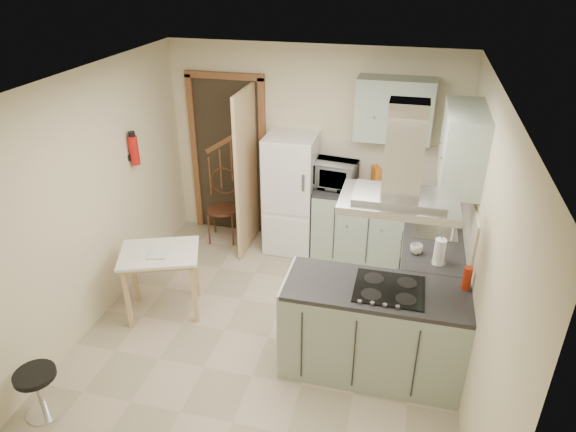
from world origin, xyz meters
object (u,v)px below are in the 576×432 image
(fridge, at_px, (291,193))
(extractor_hood, at_px, (399,202))
(bentwood_chair, at_px, (222,210))
(microwave, at_px, (332,174))
(peninsula, at_px, (373,330))
(stool, at_px, (40,393))
(drop_leaf_table, at_px, (163,282))

(fridge, distance_m, extractor_hood, 2.57)
(bentwood_chair, bearing_deg, microwave, -5.80)
(extractor_hood, bearing_deg, peninsula, 180.00)
(fridge, height_order, microwave, fridge)
(fridge, bearing_deg, peninsula, -58.26)
(extractor_hood, relative_size, stool, 2.04)
(peninsula, relative_size, stool, 3.51)
(drop_leaf_table, bearing_deg, extractor_hood, -29.35)
(fridge, relative_size, extractor_hood, 1.67)
(peninsula, height_order, stool, peninsula)
(peninsula, bearing_deg, bentwood_chair, 137.74)
(bentwood_chair, distance_m, microwave, 1.54)
(fridge, height_order, extractor_hood, extractor_hood)
(fridge, height_order, bentwood_chair, fridge)
(peninsula, xyz_separation_m, bentwood_chair, (-2.13, 1.94, -0.01))
(fridge, xyz_separation_m, drop_leaf_table, (-0.98, -1.64, -0.39))
(bentwood_chair, bearing_deg, stool, -106.23)
(drop_leaf_table, height_order, bentwood_chair, bentwood_chair)
(drop_leaf_table, xyz_separation_m, microwave, (1.48, 1.65, 0.69))
(stool, relative_size, microwave, 0.79)
(fridge, xyz_separation_m, peninsula, (1.22, -1.98, -0.30))
(bentwood_chair, height_order, microwave, microwave)
(drop_leaf_table, xyz_separation_m, stool, (-0.38, -1.50, -0.14))
(bentwood_chair, bearing_deg, extractor_hood, -49.00)
(fridge, relative_size, stool, 3.40)
(fridge, distance_m, drop_leaf_table, 1.94)
(peninsula, bearing_deg, extractor_hood, 0.00)
(fridge, relative_size, peninsula, 0.97)
(stool, bearing_deg, microwave, 59.51)
(stool, bearing_deg, peninsula, 24.21)
(stool, height_order, microwave, microwave)
(extractor_hood, distance_m, drop_leaf_table, 2.69)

